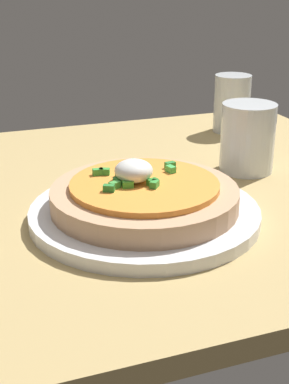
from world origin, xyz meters
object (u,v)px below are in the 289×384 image
pizza (144,195)px  cup_near (232,105)px  cup_far (247,140)px  plate (144,213)px

pizza → cup_near: (28.48, 31.21, 1.78)cm
cup_far → plate: bearing=-151.0°
plate → cup_near: size_ratio=2.68×
plate → cup_near: (28.43, 31.25, 4.21)cm
cup_near → cup_far: (-8.10, -19.99, -0.17)cm
plate → cup_near: bearing=47.7°
plate → pizza: 2.42cm
plate → pizza: size_ratio=1.23×
pizza → plate: bearing=-36.3°
cup_near → cup_far: 21.57cm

